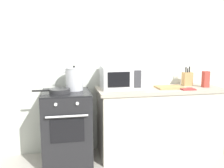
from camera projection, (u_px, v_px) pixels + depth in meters
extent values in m
cube|color=silver|center=(111.00, 62.00, 3.53)|extent=(4.40, 0.10, 2.50)
cube|color=beige|center=(159.00, 122.00, 3.43)|extent=(1.64, 0.56, 0.88)
cube|color=#ADA393|center=(160.00, 90.00, 3.36)|extent=(1.70, 0.60, 0.04)
cube|color=black|center=(67.00, 128.00, 3.17)|extent=(0.60, 0.60, 0.90)
cube|color=black|center=(66.00, 93.00, 3.10)|extent=(0.60, 0.60, 0.02)
cube|color=black|center=(67.00, 131.00, 2.87)|extent=(0.39, 0.01, 0.28)
cylinder|color=silver|center=(67.00, 116.00, 2.81)|extent=(0.48, 0.02, 0.02)
cylinder|color=silver|center=(56.00, 104.00, 2.78)|extent=(0.04, 0.02, 0.04)
cylinder|color=silver|center=(77.00, 103.00, 2.83)|extent=(0.04, 0.02, 0.04)
cylinder|color=silver|center=(74.00, 79.00, 3.18)|extent=(0.22, 0.22, 0.28)
cylinder|color=silver|center=(74.00, 68.00, 3.16)|extent=(0.23, 0.23, 0.01)
sphere|color=black|center=(74.00, 67.00, 3.16)|extent=(0.03, 0.03, 0.03)
cylinder|color=silver|center=(64.00, 72.00, 3.14)|extent=(0.05, 0.01, 0.01)
cylinder|color=silver|center=(84.00, 72.00, 3.19)|extent=(0.05, 0.01, 0.01)
cylinder|color=#28282B|center=(60.00, 91.00, 3.03)|extent=(0.25, 0.25, 0.05)
cylinder|color=black|center=(40.00, 91.00, 2.98)|extent=(0.20, 0.02, 0.02)
cube|color=silver|center=(120.00, 78.00, 3.29)|extent=(0.50, 0.36, 0.30)
cube|color=black|center=(119.00, 80.00, 3.10)|extent=(0.28, 0.01, 0.19)
cube|color=#38383D|center=(138.00, 79.00, 3.14)|extent=(0.09, 0.01, 0.22)
cube|color=tan|center=(170.00, 87.00, 3.36)|extent=(0.36, 0.26, 0.02)
cube|color=tan|center=(187.00, 79.00, 3.55)|extent=(0.13, 0.10, 0.19)
cylinder|color=black|center=(186.00, 70.00, 3.52)|extent=(0.02, 0.02, 0.08)
cylinder|color=black|center=(188.00, 70.00, 3.53)|extent=(0.02, 0.02, 0.06)
cylinder|color=black|center=(190.00, 69.00, 3.53)|extent=(0.02, 0.02, 0.08)
cube|color=#B73D33|center=(206.00, 79.00, 3.41)|extent=(0.08, 0.08, 0.22)
cube|color=#993333|center=(188.00, 89.00, 3.24)|extent=(0.18, 0.14, 0.02)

